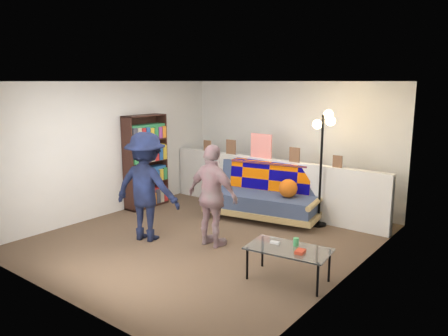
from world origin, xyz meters
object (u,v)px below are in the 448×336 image
(person_left, at_px, (146,187))
(person_right, at_px, (213,196))
(floor_lamp, at_px, (323,145))
(coffee_table, at_px, (289,250))
(futon_sofa, at_px, (266,196))
(bookshelf, at_px, (146,164))

(person_left, relative_size, person_right, 1.10)
(floor_lamp, bearing_deg, person_right, -114.70)
(floor_lamp, height_order, person_left, floor_lamp)
(coffee_table, height_order, floor_lamp, floor_lamp)
(futon_sofa, bearing_deg, floor_lamp, 13.98)
(person_left, xyz_separation_m, person_right, (0.97, 0.40, -0.07))
(floor_lamp, xyz_separation_m, person_left, (-1.82, -2.25, -0.55))
(floor_lamp, relative_size, person_left, 1.17)
(futon_sofa, xyz_separation_m, floor_lamp, (0.95, 0.24, 0.98))
(futon_sofa, bearing_deg, person_left, -113.32)
(floor_lamp, xyz_separation_m, person_right, (-0.85, -1.84, -0.62))
(person_left, bearing_deg, futon_sofa, -128.43)
(futon_sofa, bearing_deg, person_right, -86.35)
(person_left, height_order, person_right, person_left)
(floor_lamp, bearing_deg, bookshelf, -162.11)
(futon_sofa, xyz_separation_m, person_left, (-0.87, -2.01, 0.43))
(futon_sofa, bearing_deg, coffee_table, -51.03)
(bookshelf, bearing_deg, coffee_table, -16.86)
(bookshelf, xyz_separation_m, floor_lamp, (3.18, 1.03, 0.55))
(bookshelf, distance_m, floor_lamp, 3.39)
(futon_sofa, xyz_separation_m, person_right, (0.10, -1.61, 0.36))
(futon_sofa, height_order, person_left, person_left)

